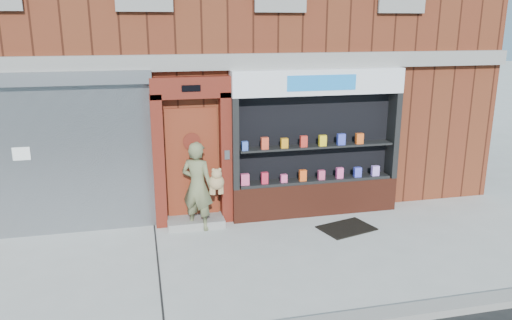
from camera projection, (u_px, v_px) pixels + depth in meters
name	position (u px, v px, depth m)	size (l,w,h in m)	color
ground	(252.00, 260.00, 8.40)	(80.00, 80.00, 0.00)	#9E9E99
building	(201.00, 18.00, 12.98)	(12.00, 8.16, 8.00)	#5E2515
shutter_bay	(68.00, 144.00, 9.10)	(3.10, 0.30, 3.04)	gray
red_door_bay	(193.00, 152.00, 9.60)	(1.52, 0.58, 2.90)	#611A10
pharmacy_bay	(316.00, 150.00, 10.13)	(3.50, 0.41, 3.00)	#592215
woman	(199.00, 186.00, 9.47)	(0.87, 0.69, 1.73)	#666A46
doormat	(347.00, 228.00, 9.68)	(1.00, 0.70, 0.02)	black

